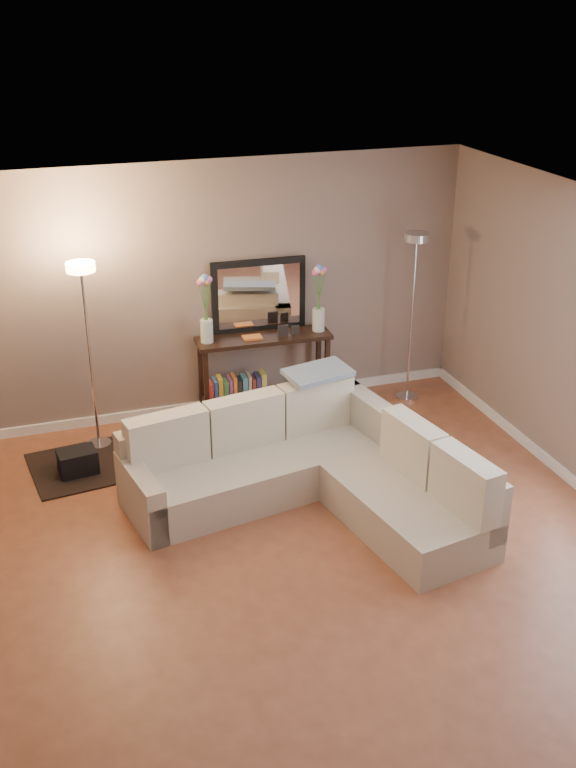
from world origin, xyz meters
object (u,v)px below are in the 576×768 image
object	(u,v)px
console_table	(256,370)
floor_lamp_lit	(86,320)
sectional_sofa	(311,469)
floor_lamp_unlit	(414,284)

from	to	relation	value
console_table	floor_lamp_lit	bearing A→B (deg)	-172.65
sectional_sofa	floor_lamp_lit	distance (m)	2.47
sectional_sofa	console_table	bearing A→B (deg)	88.72
sectional_sofa	floor_lamp_unlit	size ratio (longest dim) A/B	1.49
sectional_sofa	console_table	distance (m)	1.79
sectional_sofa	floor_lamp_lit	bearing A→B (deg)	136.04
floor_lamp_lit	floor_lamp_unlit	size ratio (longest dim) A/B	1.01
sectional_sofa	floor_lamp_lit	world-z (taller)	floor_lamp_lit
floor_lamp_lit	console_table	bearing A→B (deg)	7.35
floor_lamp_unlit	sectional_sofa	bearing A→B (deg)	-136.52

